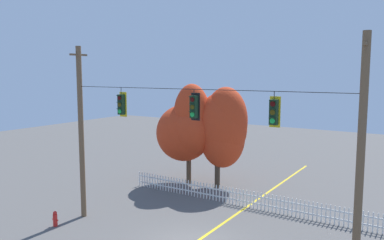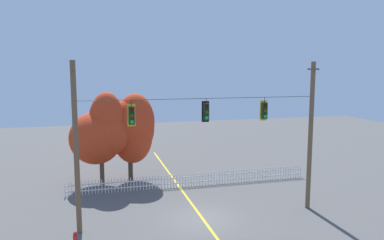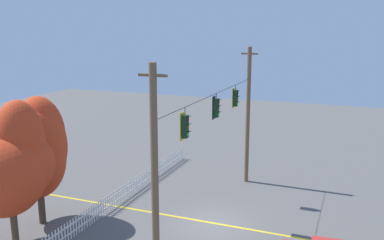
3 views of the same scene
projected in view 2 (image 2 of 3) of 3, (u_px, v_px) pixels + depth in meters
ground at (203, 219)px, 21.53m from camera, size 80.00×80.00×0.00m
lane_centerline_stripe at (203, 219)px, 21.53m from camera, size 0.16×36.00×0.01m
signal_support_span at (203, 141)px, 20.91m from camera, size 14.02×1.10×9.10m
traffic_signal_eastbound_side at (132, 115)px, 19.70m from camera, size 0.43×0.38×1.43m
traffic_signal_westbound_side at (206, 112)px, 20.74m from camera, size 0.43×0.38×1.35m
traffic_signal_southbound_primary at (264, 111)px, 21.64m from camera, size 0.43×0.38×1.38m
white_picket_fence at (193, 180)px, 27.51m from camera, size 18.10×0.06×1.00m
autumn_maple_near_fence at (102, 134)px, 27.46m from camera, size 4.41×3.68×7.00m
autumn_maple_mid at (133, 129)px, 28.64m from camera, size 3.63×2.99×6.82m
fire_hydrant at (75, 240)px, 18.01m from camera, size 0.38×0.22×0.79m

